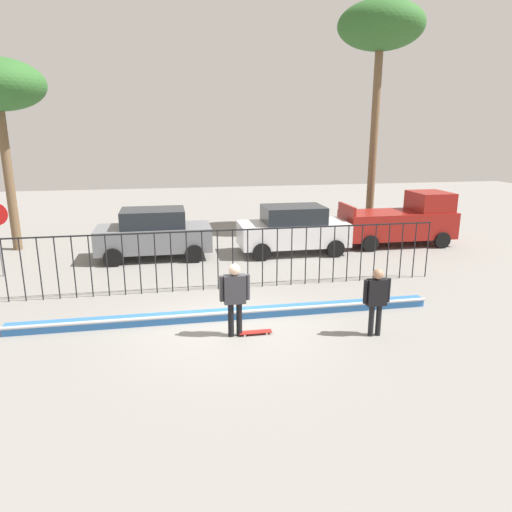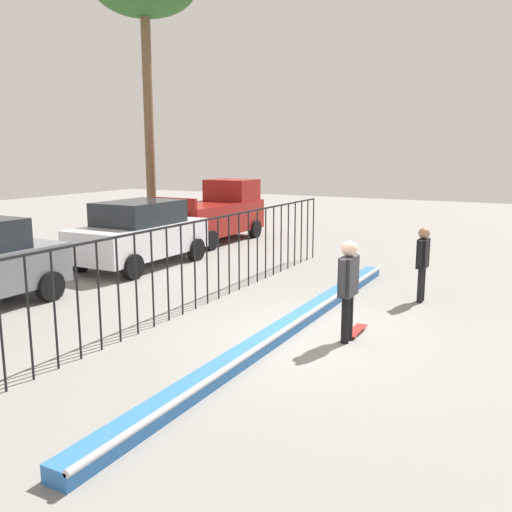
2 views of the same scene
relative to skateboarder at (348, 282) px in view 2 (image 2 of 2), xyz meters
The scene contains 8 objects.
ground_plane 1.22m from the skateboarder, 92.29° to the left, with size 60.00×60.00×0.00m, color gray.
bowl_coping_ledge 1.47m from the skateboarder, 91.17° to the left, with size 11.00×0.41×0.27m.
perimeter_fence 3.51m from the skateboarder, 90.37° to the left, with size 14.04×0.04×1.88m.
skateboarder is the anchor object (origin of this frame).
skateboard 1.13m from the skateboarder, ahead, with size 0.80×0.20×0.07m.
camera_operator 3.35m from the skateboarder, 10.21° to the right, with size 0.68×0.25×1.67m.
parked_car_white 8.21m from the skateboarder, 65.42° to the left, with size 4.30×2.12×1.90m.
pickup_truck 11.61m from the skateboarder, 43.74° to the left, with size 4.70×2.12×2.24m.
Camera 2 is at (-8.88, -3.52, 3.29)m, focal length 38.55 mm.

